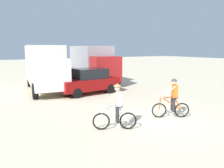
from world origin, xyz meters
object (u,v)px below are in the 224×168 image
Objects in this scene: box_truck_grey_hauler at (93,62)px; sedan_parked at (89,81)px; box_truck_cream_rv at (45,66)px; cyclist_cowboy_hat at (172,99)px; cyclist_orange_shirt at (116,108)px.

sedan_parked is (-2.44, -4.32, -0.99)m from box_truck_grey_hauler.
box_truck_cream_rv reaches higher than sedan_parked.
box_truck_grey_hauler is 3.80× the size of cyclist_cowboy_hat.
box_truck_grey_hauler is at bearing 67.83° from cyclist_orange_shirt.
cyclist_orange_shirt is (-4.53, -11.13, -1.03)m from box_truck_grey_hauler.
box_truck_cream_rv is at bearing 128.57° from sedan_parked.
cyclist_cowboy_hat is (2.98, -0.05, 0.00)m from cyclist_orange_shirt.
box_truck_grey_hauler is at bearing 60.50° from sedan_parked.
cyclist_orange_shirt is at bearing 179.03° from cyclist_cowboy_hat.
box_truck_cream_rv is 3.84× the size of cyclist_orange_shirt.
box_truck_cream_rv is 1.61× the size of sedan_parked.
cyclist_cowboy_hat reaches higher than sedan_parked.
cyclist_orange_shirt is 1.00× the size of cyclist_cowboy_hat.
box_truck_cream_rv reaches higher than cyclist_orange_shirt.
box_truck_cream_rv is 1.01× the size of box_truck_grey_hauler.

